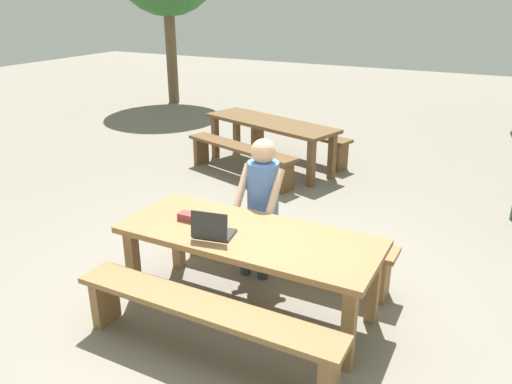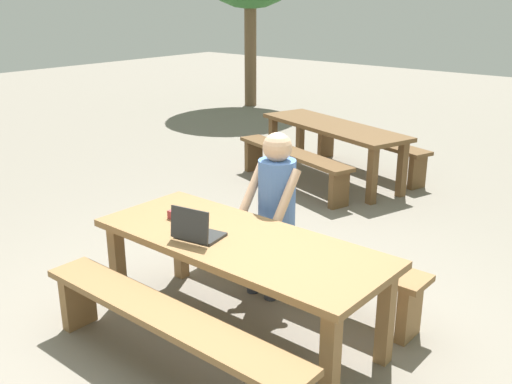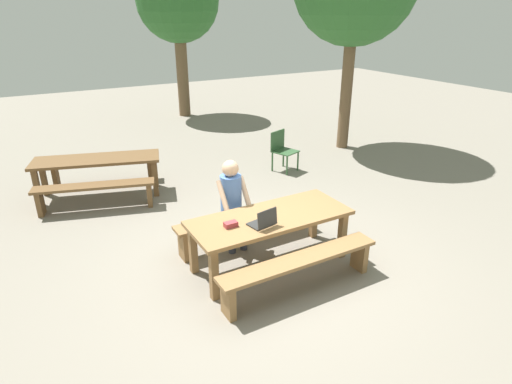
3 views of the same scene
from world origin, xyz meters
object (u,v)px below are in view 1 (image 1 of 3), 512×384
object	(u,v)px
laptop	(213,230)
small_pouch	(188,217)
person_seated	(261,196)
picnic_table_front	(249,244)
picnic_table_mid	(270,128)

from	to	relation	value
laptop	small_pouch	bearing A→B (deg)	-36.94
person_seated	small_pouch	bearing A→B (deg)	-118.03
picnic_table_front	small_pouch	xyz separation A→B (m)	(-0.57, -0.02, 0.13)
small_pouch	picnic_table_mid	bearing A→B (deg)	104.87
picnic_table_front	laptop	xyz separation A→B (m)	(-0.22, -0.19, 0.15)
person_seated	picnic_table_mid	bearing A→B (deg)	114.34
laptop	person_seated	bearing A→B (deg)	-100.20
picnic_table_mid	person_seated	bearing A→B (deg)	-48.77
picnic_table_mid	laptop	bearing A→B (deg)	-53.86
picnic_table_front	laptop	size ratio (longest dim) A/B	6.26
picnic_table_front	picnic_table_mid	xyz separation A→B (m)	(-1.49, 3.45, -0.01)
picnic_table_front	picnic_table_mid	distance (m)	3.76
laptop	small_pouch	size ratio (longest dim) A/B	2.10
laptop	picnic_table_front	bearing A→B (deg)	-148.53
laptop	picnic_table_mid	size ratio (longest dim) A/B	0.15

